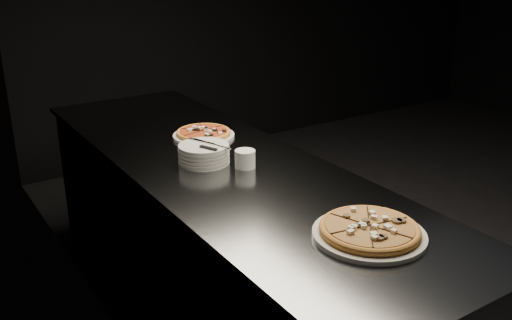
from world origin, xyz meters
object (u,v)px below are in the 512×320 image
ramekin (245,158)px  pizza_tomato (204,133)px  cutlery (207,145)px  counter (223,260)px  pizza_mushroom (369,231)px  plate_stack (204,154)px

ramekin → pizza_tomato: bearing=84.2°
cutlery → counter: bearing=-37.1°
pizza_mushroom → pizza_tomato: size_ratio=1.20×
pizza_mushroom → cutlery: size_ratio=1.63×
pizza_tomato → cutlery: (-0.15, -0.31, 0.06)m
counter → ramekin: 0.51m
counter → cutlery: size_ratio=11.23×
pizza_mushroom → plate_stack: plate_stack is taller
plate_stack → pizza_tomato: bearing=62.0°
pizza_tomato → plate_stack: 0.33m
plate_stack → cutlery: bearing=-62.4°
pizza_mushroom → ramekin: (-0.01, 0.70, 0.02)m
counter → pizza_mushroom: 0.94m
counter → cutlery: cutlery is taller
plate_stack → pizza_mushroom: bearing=-82.1°
counter → plate_stack: (-0.06, 0.03, 0.50)m
pizza_mushroom → pizza_tomato: pizza_mushroom is taller
pizza_tomato → ramekin: ramekin is taller
cutlery → plate_stack: bearing=94.6°
counter → plate_stack: size_ratio=11.95×
pizza_tomato → ramekin: bearing=-95.8°
pizza_mushroom → pizza_tomato: (0.04, 1.13, -0.00)m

